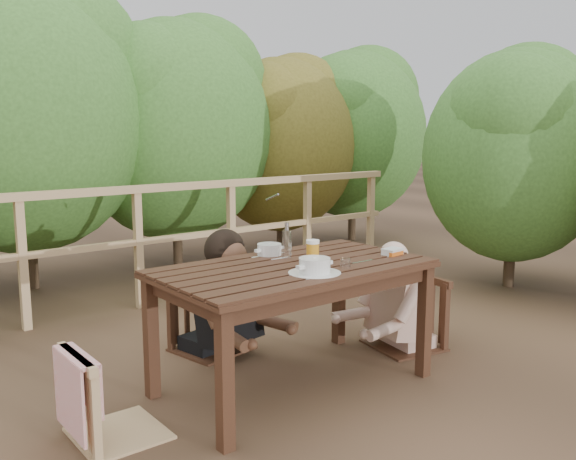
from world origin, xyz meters
TOP-DOWN VIEW (x-y plane):
  - ground at (0.00, 0.00)m, footprint 60.00×60.00m
  - table at (0.00, 0.00)m, footprint 1.51×0.85m
  - chair_left at (-1.02, 0.08)m, footprint 0.42×0.42m
  - chair_far at (-0.06, 0.79)m, footprint 0.51×0.51m
  - chair_right at (0.99, 0.04)m, footprint 0.52×0.52m
  - woman at (-0.06, 0.81)m, footprint 0.61×0.70m
  - diner_right at (1.02, 0.04)m, footprint 0.68×0.59m
  - railing at (0.00, 2.00)m, footprint 5.60×0.10m
  - hedge_row at (0.40, 3.20)m, footprint 6.60×1.60m
  - soup_near at (-0.04, -0.22)m, footprint 0.28×0.28m
  - soup_far at (0.05, 0.30)m, footprint 0.24×0.24m
  - beer_glass at (0.11, -0.03)m, footprint 0.08×0.08m
  - bottle at (0.08, 0.16)m, footprint 0.05×0.05m
  - tumbler at (0.17, -0.24)m, footprint 0.06×0.06m
  - butter_tub at (0.63, -0.16)m, footprint 0.13×0.10m

SIDE VIEW (x-z plane):
  - ground at x=0.00m, z-range 0.00..0.00m
  - table at x=0.00m, z-range 0.00..0.70m
  - chair_left at x=-1.02m, z-range 0.00..0.85m
  - chair_far at x=-0.06m, z-range 0.00..0.89m
  - chair_right at x=0.99m, z-range 0.00..0.90m
  - railing at x=0.00m, z-range 0.00..1.01m
  - diner_right at x=1.02m, z-range 0.00..1.20m
  - woman at x=-0.06m, z-range 0.00..1.26m
  - butter_tub at x=0.63m, z-range 0.70..0.75m
  - tumbler at x=0.17m, z-range 0.70..0.76m
  - soup_far at x=0.05m, z-range 0.70..0.78m
  - soup_near at x=-0.04m, z-range 0.70..0.79m
  - beer_glass at x=0.11m, z-range 0.70..0.84m
  - bottle at x=0.08m, z-range 0.70..0.92m
  - hedge_row at x=0.40m, z-range 0.00..3.80m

